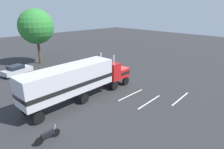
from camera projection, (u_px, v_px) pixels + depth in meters
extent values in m
plane|color=#2D2D30|center=(120.00, 83.00, 26.46)|extent=(120.00, 120.00, 0.00)
cube|color=silver|center=(131.00, 95.00, 22.95)|extent=(4.40, 0.28, 0.01)
cube|color=silver|center=(149.00, 102.00, 21.20)|extent=(4.40, 0.46, 0.01)
cube|color=silver|center=(180.00, 99.00, 21.93)|extent=(4.40, 0.52, 0.01)
cube|color=#B21919|center=(118.00, 72.00, 25.95)|extent=(1.96, 2.61, 1.20)
cube|color=#B21919|center=(110.00, 71.00, 24.66)|extent=(1.56, 2.59, 2.20)
cube|color=silver|center=(123.00, 70.00, 26.61)|extent=(0.22, 2.10, 1.08)
cube|color=black|center=(118.00, 71.00, 25.93)|extent=(1.96, 2.65, 0.36)
cylinder|color=silver|center=(101.00, 66.00, 24.78)|extent=(0.18, 0.18, 3.40)
cylinder|color=silver|center=(114.00, 69.00, 23.39)|extent=(0.18, 0.18, 3.40)
cube|color=silver|center=(69.00, 80.00, 20.03)|extent=(10.65, 3.29, 2.80)
cube|color=black|center=(69.00, 83.00, 20.17)|extent=(10.65, 3.33, 0.44)
cylinder|color=silver|center=(105.00, 77.00, 26.19)|extent=(1.34, 0.72, 0.64)
cylinder|color=black|center=(114.00, 77.00, 27.23)|extent=(1.12, 0.37, 1.10)
cylinder|color=black|center=(126.00, 81.00, 25.84)|extent=(1.12, 0.37, 1.10)
cylinder|color=black|center=(102.00, 81.00, 25.62)|extent=(1.12, 0.37, 1.10)
cylinder|color=black|center=(114.00, 86.00, 24.22)|extent=(1.12, 0.37, 1.10)
cylinder|color=black|center=(72.00, 93.00, 22.15)|extent=(1.12, 0.37, 1.10)
cylinder|color=black|center=(84.00, 99.00, 20.75)|extent=(1.12, 0.37, 1.10)
cylinder|color=black|center=(27.00, 110.00, 18.47)|extent=(1.12, 0.37, 1.10)
cylinder|color=black|center=(39.00, 118.00, 17.07)|extent=(1.12, 0.37, 1.10)
cylinder|color=#2D3347|center=(82.00, 84.00, 25.20)|extent=(0.18, 0.18, 0.82)
cylinder|color=#2D3347|center=(81.00, 84.00, 25.08)|extent=(0.18, 0.18, 0.82)
cylinder|color=#333338|center=(81.00, 79.00, 24.91)|extent=(0.34, 0.34, 0.58)
sphere|color=tan|center=(81.00, 76.00, 24.78)|extent=(0.23, 0.23, 0.23)
cube|color=black|center=(80.00, 79.00, 25.00)|extent=(0.29, 0.22, 0.36)
cube|color=#B7B7BC|center=(17.00, 71.00, 29.66)|extent=(4.70, 2.80, 0.70)
cube|color=#1E232D|center=(15.00, 67.00, 29.30)|extent=(2.44, 2.11, 0.55)
cylinder|color=black|center=(23.00, 70.00, 31.37)|extent=(0.67, 0.37, 0.64)
cylinder|color=black|center=(29.00, 71.00, 30.59)|extent=(0.67, 0.37, 0.64)
cylinder|color=black|center=(5.00, 75.00, 28.97)|extent=(0.67, 0.37, 0.64)
cylinder|color=black|center=(11.00, 77.00, 28.18)|extent=(0.67, 0.37, 0.64)
cylinder|color=black|center=(56.00, 133.00, 15.41)|extent=(0.67, 0.14, 0.66)
cylinder|color=black|center=(39.00, 141.00, 14.40)|extent=(0.67, 0.14, 0.66)
cube|color=black|center=(48.00, 134.00, 14.81)|extent=(1.11, 0.31, 0.36)
cylinder|color=silver|center=(55.00, 128.00, 15.20)|extent=(0.29, 0.09, 0.69)
cylinder|color=brown|center=(39.00, 51.00, 35.47)|extent=(0.44, 0.44, 4.62)
sphere|color=#308434|center=(36.00, 26.00, 34.01)|extent=(6.16, 6.16, 6.16)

